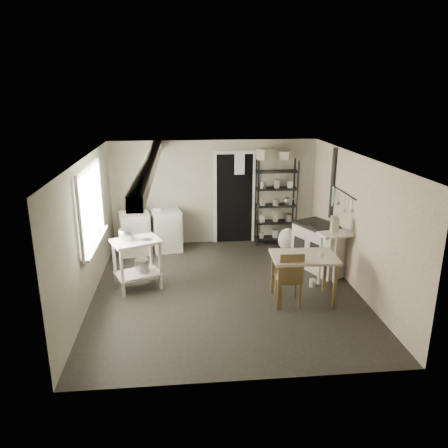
{
  "coord_description": "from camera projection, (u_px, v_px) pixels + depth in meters",
  "views": [
    {
      "loc": [
        -0.71,
        -6.89,
        3.34
      ],
      "look_at": [
        0.0,
        0.3,
        1.1
      ],
      "focal_mm": 35.0,
      "sensor_mm": 36.0,
      "label": 1
    }
  ],
  "objects": [
    {
      "name": "prep_table",
      "position": [
        138.0,
        267.0,
        7.53
      ],
      "size": [
        0.94,
        0.82,
        0.89
      ],
      "primitive_type": null,
      "rotation": [
        0.0,
        0.0,
        0.41
      ],
      "color": "silver",
      "rests_on": "ground"
    },
    {
      "name": "table_cup",
      "position": [
        321.0,
        256.0,
        6.92
      ],
      "size": [
        0.1,
        0.1,
        0.08
      ],
      "primitive_type": "imported",
      "rotation": [
        0.0,
        0.0,
        0.07
      ],
      "color": "white",
      "rests_on": "work_table"
    },
    {
      "name": "work_table",
      "position": [
        303.0,
        279.0,
        7.11
      ],
      "size": [
        1.06,
        0.77,
        0.79
      ],
      "primitive_type": null,
      "rotation": [
        0.0,
        0.0,
        -0.04
      ],
      "color": "beige",
      "rests_on": "ground"
    },
    {
      "name": "saucepan",
      "position": [
        147.0,
        242.0,
        7.42
      ],
      "size": [
        0.22,
        0.22,
        0.1
      ],
      "primitive_type": "cylinder",
      "rotation": [
        0.0,
        0.0,
        -0.37
      ],
      "color": "#A6A6A9",
      "rests_on": "prep_table"
    },
    {
      "name": "shelf_jar",
      "position": [
        262.0,
        184.0,
        9.46
      ],
      "size": [
        0.1,
        0.1,
        0.17
      ],
      "primitive_type": "imported",
      "rotation": [
        0.0,
        0.0,
        -0.43
      ],
      "color": "white",
      "rests_on": "shelf_rack"
    },
    {
      "name": "wall_front",
      "position": [
        248.0,
        293.0,
        4.89
      ],
      "size": [
        4.5,
        0.02,
        2.3
      ],
      "primitive_type": "cube",
      "color": "#A6A38D",
      "rests_on": "ground"
    },
    {
      "name": "stove",
      "position": [
        321.0,
        247.0,
        8.36
      ],
      "size": [
        1.01,
        1.26,
        0.87
      ],
      "primitive_type": null,
      "rotation": [
        0.0,
        0.0,
        0.42
      ],
      "color": "beige",
      "rests_on": "ground"
    },
    {
      "name": "ceiling",
      "position": [
        226.0,
        157.0,
        6.92
      ],
      "size": [
        5.0,
        5.0,
        0.0
      ],
      "primitive_type": "plane",
      "rotation": [
        3.14,
        0.0,
        0.0
      ],
      "color": "silver",
      "rests_on": "wall_back"
    },
    {
      "name": "bucket",
      "position": [
        142.0,
        267.0,
        7.59
      ],
      "size": [
        0.31,
        0.31,
        0.26
      ],
      "primitive_type": "cylinder",
      "rotation": [
        0.0,
        0.0,
        0.35
      ],
      "color": "#A6A6A9",
      "rests_on": "prep_table"
    },
    {
      "name": "storage_box_a",
      "position": [
        267.0,
        154.0,
        9.27
      ],
      "size": [
        0.43,
        0.41,
        0.23
      ],
      "primitive_type": "cube",
      "rotation": [
        0.0,
        0.0,
        0.43
      ],
      "color": "beige",
      "rests_on": "shelf_rack"
    },
    {
      "name": "window",
      "position": [
        90.0,
        206.0,
        7.14
      ],
      "size": [
        0.12,
        1.76,
        1.28
      ],
      "primitive_type": null,
      "color": "silver",
      "rests_on": "wall_left"
    },
    {
      "name": "floor",
      "position": [
        226.0,
        289.0,
        7.61
      ],
      "size": [
        5.0,
        5.0,
        0.0
      ],
      "primitive_type": "plane",
      "color": "black",
      "rests_on": "ground"
    },
    {
      "name": "base_cabinets",
      "position": [
        151.0,
        231.0,
        9.25
      ],
      "size": [
        1.42,
        0.82,
        0.88
      ],
      "primitive_type": null,
      "rotation": [
        0.0,
        0.0,
        0.2
      ],
      "color": "beige",
      "rests_on": "ground"
    },
    {
      "name": "stockpot",
      "position": [
        127.0,
        237.0,
        7.4
      ],
      "size": [
        0.31,
        0.31,
        0.27
      ],
      "primitive_type": "cylinder",
      "rotation": [
        0.0,
        0.0,
        0.27
      ],
      "color": "#A6A6A9",
      "rests_on": "prep_table"
    },
    {
      "name": "storage_box_b",
      "position": [
        283.0,
        155.0,
        9.35
      ],
      "size": [
        0.33,
        0.32,
        0.17
      ],
      "primitive_type": "cube",
      "rotation": [
        0.0,
        0.0,
        -0.36
      ],
      "color": "beige",
      "rests_on": "shelf_rack"
    },
    {
      "name": "wall_left",
      "position": [
        88.0,
        231.0,
        7.05
      ],
      "size": [
        0.02,
        5.0,
        2.3
      ],
      "primitive_type": "cube",
      "color": "#A6A38D",
      "rests_on": "ground"
    },
    {
      "name": "ceiling_beam",
      "position": [
        150.0,
        165.0,
        6.84
      ],
      "size": [
        0.18,
        5.0,
        0.18
      ],
      "primitive_type": null,
      "color": "silver",
      "rests_on": "ceiling"
    },
    {
      "name": "side_ledge",
      "position": [
        334.0,
        260.0,
        7.74
      ],
      "size": [
        0.67,
        0.44,
        0.95
      ],
      "primitive_type": null,
      "rotation": [
        0.0,
        0.0,
        0.19
      ],
      "color": "silver",
      "rests_on": "ground"
    },
    {
      "name": "shelf_rack",
      "position": [
        276.0,
        202.0,
        9.61
      ],
      "size": [
        0.9,
        0.35,
        1.9
      ],
      "primitive_type": null,
      "rotation": [
        0.0,
        0.0,
        -0.0
      ],
      "color": "black",
      "rests_on": "ground"
    },
    {
      "name": "utensil_rail",
      "position": [
        342.0,
        192.0,
        7.92
      ],
      "size": [
        0.06,
        1.2,
        0.44
      ],
      "primitive_type": null,
      "color": "#A6A6A9",
      "rests_on": "wall_right"
    },
    {
      "name": "chair",
      "position": [
        289.0,
        276.0,
        6.98
      ],
      "size": [
        0.38,
        0.4,
        0.92
      ],
      "primitive_type": null,
      "rotation": [
        0.0,
        0.0,
        -0.01
      ],
      "color": "brown",
      "rests_on": "ground"
    },
    {
      "name": "stovepipe",
      "position": [
        333.0,
        183.0,
        8.45
      ],
      "size": [
        0.14,
        0.14,
        1.46
      ],
      "primitive_type": null,
      "rotation": [
        0.0,
        0.0,
        -0.25
      ],
      "color": "black",
      "rests_on": "stove"
    },
    {
      "name": "wall_right",
      "position": [
        356.0,
        223.0,
        7.48
      ],
      "size": [
        0.02,
        5.0,
        2.3
      ],
      "primitive_type": "cube",
      "color": "#A6A38D",
      "rests_on": "ground"
    },
    {
      "name": "wall_back",
      "position": [
        214.0,
        193.0,
        9.64
      ],
      "size": [
        4.5,
        0.02,
        2.3
      ],
      "primitive_type": "cube",
      "color": "#A6A38D",
      "rests_on": "ground"
    },
    {
      "name": "flour_sack",
      "position": [
        288.0,
        240.0,
        9.35
      ],
      "size": [
        0.48,
        0.43,
        0.5
      ],
      "primitive_type": "ellipsoid",
      "rotation": [
        0.0,
        0.0,
        -0.19
      ],
      "color": "white",
      "rests_on": "ground"
    },
    {
      "name": "counter_cup",
      "position": [
        135.0,
        209.0,
        9.02
      ],
      "size": [
        0.12,
        0.12,
        0.09
      ],
      "primitive_type": "imported",
      "rotation": [
        0.0,
        0.0,
        -0.04
      ],
      "color": "white",
      "rests_on": "base_cabinets"
    },
    {
      "name": "floor_crock",
      "position": [
        312.0,
        283.0,
        7.69
      ],
      "size": [
        0.11,
        0.11,
        0.14
      ],
      "primitive_type": "cylinder",
      "rotation": [
        0.0,
        0.0,
        -0.01
      ],
      "color": "white",
      "rests_on": "ground"
    },
    {
      "name": "mixing_bowl",
      "position": [
        157.0,
        208.0,
        9.12
      ],
      "size": [
        0.32,
        0.32,
        0.07
      ],
      "primitive_type": "imported",
      "rotation": [
        0.0,
        0.0,
        0.21
      ],
      "color": "white",
      "rests_on": "base_cabinets"
    },
    {
      "name": "doorway",
      "position": [
        235.0,
        199.0,
        9.7
      ],
      "size": [
        0.96,
        0.1,
        2.08
      ],
      "primitive_type": null,
      "color": "silver",
      "rests_on": "ground"
    },
    {
      "name": "oats_box",
      "position": [
        334.0,
        229.0,
        7.57
      ],
      "size": [
        0.14,
        0.2,
        0.29
      ],
      "primitive_type": "cube",
      "rotation": [
        0.0,
        0.0,
        -0.14
      ],
      "color": "beige",
      "rests_on": "side_ledge"
    },
    {
      "name": "wallpaper_panel",
      "position": [
        356.0,
        223.0,
        7.47
      ],
      "size": [
        0.01,
        5.0,
        2.3
      ],
      "primitive_type": null,
      "color": "beige",
      "rests_on": "wall_right"
    }
  ]
}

